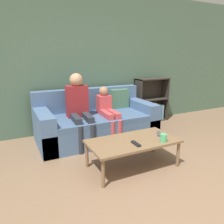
# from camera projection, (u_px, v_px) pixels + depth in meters

# --- Properties ---
(ground_plane) EXTENTS (22.00, 22.00, 0.00)m
(ground_plane) POSITION_uv_depth(u_px,v_px,m) (179.00, 214.00, 2.03)
(ground_plane) COLOR #84664C
(wall_back) EXTENTS (12.00, 0.06, 2.60)m
(wall_back) POSITION_uv_depth(u_px,v_px,m) (80.00, 62.00, 4.07)
(wall_back) COLOR #4C6B56
(wall_back) RESTS_ON ground_plane
(couch) EXTENTS (2.01, 0.99, 0.84)m
(couch) POSITION_uv_depth(u_px,v_px,m) (96.00, 122.00, 3.85)
(couch) COLOR #4C6B93
(couch) RESTS_ON ground_plane
(bookshelf) EXTENTS (0.74, 0.28, 0.95)m
(bookshelf) POSITION_uv_depth(u_px,v_px,m) (150.00, 105.00, 4.83)
(bookshelf) COLOR #332D28
(bookshelf) RESTS_ON ground_plane
(coffee_table) EXTENTS (1.15, 0.60, 0.37)m
(coffee_table) POSITION_uv_depth(u_px,v_px,m) (133.00, 143.00, 2.80)
(coffee_table) COLOR brown
(coffee_table) RESTS_ON ground_plane
(person_adult) EXTENTS (0.36, 0.68, 1.15)m
(person_adult) POSITION_uv_depth(u_px,v_px,m) (79.00, 104.00, 3.52)
(person_adult) COLOR #282D38
(person_adult) RESTS_ON ground_plane
(person_child) EXTENTS (0.25, 0.67, 0.90)m
(person_child) POSITION_uv_depth(u_px,v_px,m) (107.00, 111.00, 3.71)
(person_child) COLOR #C6474C
(person_child) RESTS_ON ground_plane
(cup_near) EXTENTS (0.08, 0.08, 0.10)m
(cup_near) POSITION_uv_depth(u_px,v_px,m) (163.00, 138.00, 2.73)
(cup_near) COLOR #4CB77A
(cup_near) RESTS_ON coffee_table
(tv_remote_0) EXTENTS (0.14, 0.17, 0.02)m
(tv_remote_0) POSITION_uv_depth(u_px,v_px,m) (159.00, 134.00, 2.99)
(tv_remote_0) COLOR #47474C
(tv_remote_0) RESTS_ON coffee_table
(tv_remote_1) EXTENTS (0.05, 0.17, 0.02)m
(tv_remote_1) POSITION_uv_depth(u_px,v_px,m) (136.00, 144.00, 2.66)
(tv_remote_1) COLOR black
(tv_remote_1) RESTS_ON coffee_table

